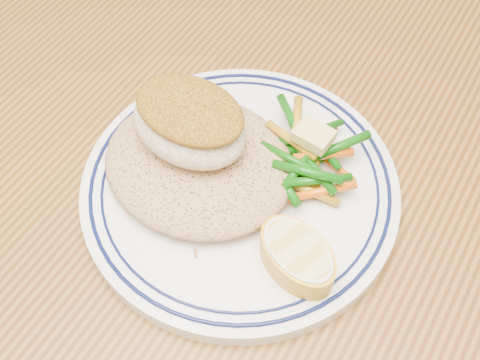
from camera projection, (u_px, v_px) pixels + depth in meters
name	position (u px, v px, depth m)	size (l,w,h in m)	color
dining_table	(285.00, 265.00, 0.56)	(1.50, 0.90, 0.75)	#523010
plate	(240.00, 187.00, 0.48)	(0.25, 0.25, 0.02)	white
rice_pilaf	(199.00, 161.00, 0.47)	(0.16, 0.14, 0.03)	#9F784F
fish_fillet	(189.00, 122.00, 0.45)	(0.10, 0.07, 0.05)	beige
vegetable_pile	(305.00, 155.00, 0.48)	(0.10, 0.10, 0.03)	#B48213
butter_pat	(314.00, 135.00, 0.46)	(0.03, 0.02, 0.01)	#E0C86D
lemon_wedge	(297.00, 256.00, 0.43)	(0.08, 0.08, 0.03)	gold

